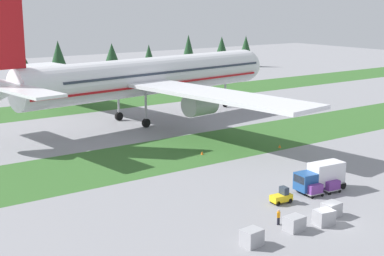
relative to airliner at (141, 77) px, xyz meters
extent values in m
plane|color=gray|center=(-10.28, -57.60, -9.12)|extent=(400.00, 400.00, 0.00)
cube|color=#336028|center=(-10.28, -23.34, -9.11)|extent=(320.00, 17.59, 0.01)
cube|color=#336028|center=(-10.28, 23.84, -9.11)|extent=(320.00, 17.59, 0.01)
cylinder|color=silver|center=(1.92, 0.25, -0.03)|extent=(57.09, 14.67, 7.42)
sphere|color=silver|center=(29.99, 3.90, -0.03)|extent=(7.27, 7.27, 7.27)
cube|color=red|center=(1.92, 0.25, -1.33)|extent=(55.74, 14.63, 0.36)
cube|color=#283342|center=(5.34, 0.70, 0.90)|extent=(50.26, 13.85, 0.44)
cube|color=silver|center=(-4.43, 22.31, -0.77)|extent=(13.80, 38.81, 0.67)
cylinder|color=#A3A3A8|center=(-2.36, 16.83, -3.21)|extent=(6.00, 4.76, 4.08)
cube|color=silver|center=(1.43, -22.70, -0.77)|extent=(13.80, 38.81, 0.67)
cylinder|color=#A3A3A8|center=(2.03, -16.88, -3.21)|extent=(6.00, 4.76, 4.08)
cube|color=silver|center=(-27.02, -12.72, 1.09)|extent=(6.77, 14.34, 0.47)
cylinder|color=#A3A3A8|center=(23.83, 3.10, -4.83)|extent=(0.44, 0.44, 7.38)
cylinder|color=black|center=(23.83, 3.10, -8.52)|extent=(1.24, 0.57, 1.20)
cylinder|color=#A3A3A8|center=(-3.07, 4.09, -4.70)|extent=(0.44, 0.44, 7.13)
cylinder|color=black|center=(-3.07, 4.09, -8.27)|extent=(1.76, 0.81, 1.70)
cylinder|color=#A3A3A8|center=(-1.92, -4.74, -4.70)|extent=(0.44, 0.44, 7.13)
cylinder|color=black|center=(-1.92, -4.74, -8.27)|extent=(1.76, 0.81, 1.70)
cube|color=yellow|center=(-10.18, -49.96, -8.43)|extent=(2.72, 1.55, 0.77)
cube|color=#283342|center=(-9.80, -49.99, -7.60)|extent=(0.80, 1.16, 0.90)
cylinder|color=black|center=(-11.14, -50.41, -8.82)|extent=(0.62, 0.26, 0.60)
cylinder|color=black|center=(-11.03, -49.32, -8.82)|extent=(0.62, 0.26, 0.60)
cylinder|color=black|center=(-9.33, -50.59, -8.82)|extent=(0.62, 0.26, 0.60)
cylinder|color=black|center=(-9.22, -49.50, -8.82)|extent=(0.62, 0.26, 0.60)
cube|color=#A3A3A8|center=(-5.11, -50.46, -8.72)|extent=(2.34, 1.71, 0.10)
cube|color=#70388E|center=(-5.11, -50.46, -8.12)|extent=(2.06, 1.51, 1.10)
cylinder|color=black|center=(-6.01, -51.07, -8.92)|extent=(0.41, 0.16, 0.40)
cylinder|color=black|center=(-5.87, -49.69, -8.92)|extent=(0.41, 0.16, 0.40)
cylinder|color=black|center=(-4.34, -51.23, -8.92)|extent=(0.41, 0.16, 0.40)
cylinder|color=black|center=(-4.21, -49.86, -8.92)|extent=(0.41, 0.16, 0.40)
cube|color=#A3A3A8|center=(-2.22, -50.75, -8.72)|extent=(2.34, 1.71, 0.10)
cube|color=#70388E|center=(-2.22, -50.75, -8.12)|extent=(2.06, 1.51, 1.10)
cylinder|color=black|center=(-3.12, -51.35, -8.92)|extent=(0.41, 0.16, 0.40)
cylinder|color=black|center=(-2.99, -49.98, -8.92)|extent=(0.41, 0.16, 0.40)
cylinder|color=black|center=(-1.46, -51.52, -8.92)|extent=(0.41, 0.16, 0.40)
cylinder|color=black|center=(-1.32, -50.15, -8.92)|extent=(0.41, 0.16, 0.40)
cube|color=#1E4C8E|center=(-5.28, -49.22, -7.54)|extent=(2.43, 2.52, 2.20)
cube|color=#283342|center=(-6.33, -49.11, -7.10)|extent=(0.30, 2.07, 0.97)
cube|color=silver|center=(-1.95, -49.57, -6.94)|extent=(4.72, 2.76, 2.80)
cylinder|color=black|center=(-5.60, -50.19, -8.64)|extent=(0.99, 0.40, 0.96)
cylinder|color=black|center=(-5.39, -48.20, -8.64)|extent=(0.99, 0.40, 0.96)
cylinder|color=black|center=(-1.16, -50.66, -8.64)|extent=(0.99, 0.40, 0.96)
cylinder|color=black|center=(-0.94, -48.67, -8.64)|extent=(0.99, 0.40, 0.96)
cylinder|color=black|center=(-0.04, -50.78, -8.64)|extent=(0.99, 0.40, 0.96)
cylinder|color=black|center=(0.17, -48.79, -8.64)|extent=(0.99, 0.40, 0.96)
cylinder|color=black|center=(-15.01, -54.58, -8.69)|extent=(0.18, 0.18, 0.85)
cylinder|color=black|center=(-15.22, -54.62, -8.69)|extent=(0.18, 0.18, 0.85)
cylinder|color=orange|center=(-15.11, -54.60, -7.96)|extent=(0.36, 0.36, 0.62)
sphere|color=tan|center=(-15.11, -54.60, -7.50)|extent=(0.24, 0.24, 0.24)
cylinder|color=orange|center=(-14.89, -54.55, -7.99)|extent=(0.10, 0.10, 0.58)
cylinder|color=orange|center=(-15.34, -54.64, -7.99)|extent=(0.10, 0.10, 0.58)
cylinder|color=black|center=(-0.40, -46.73, -8.69)|extent=(0.18, 0.18, 0.85)
cylinder|color=black|center=(-0.21, -46.84, -8.69)|extent=(0.18, 0.18, 0.85)
cylinder|color=orange|center=(-0.30, -46.78, -7.96)|extent=(0.36, 0.36, 0.62)
sphere|color=tan|center=(-0.30, -46.78, -7.50)|extent=(0.24, 0.24, 0.24)
cylinder|color=orange|center=(-0.50, -46.66, -7.99)|extent=(0.10, 0.10, 0.58)
cylinder|color=orange|center=(-0.11, -46.90, -7.99)|extent=(0.10, 0.10, 0.58)
cube|color=#A3A3A8|center=(-21.00, -56.93, -8.27)|extent=(2.14, 1.78, 1.70)
cube|color=#A3A3A8|center=(-14.85, -56.70, -8.33)|extent=(2.05, 1.67, 1.58)
cube|color=#A3A3A8|center=(-11.09, -57.40, -8.28)|extent=(2.19, 1.84, 1.67)
cube|color=#A3A3A8|center=(-8.56, -56.24, -8.31)|extent=(2.08, 1.70, 1.61)
cone|color=orange|center=(-4.88, -26.88, -8.83)|extent=(0.44, 0.44, 0.56)
cone|color=orange|center=(8.16, -30.83, -8.86)|extent=(0.44, 0.44, 0.52)
cylinder|color=#4C3823|center=(-1.76, 63.75, -7.48)|extent=(0.70, 0.70, 3.27)
cone|color=#1E4223|center=(-1.76, 63.75, -2.95)|extent=(5.10, 5.10, 5.80)
cylinder|color=#4C3823|center=(9.65, 65.96, -7.34)|extent=(0.70, 0.70, 3.55)
cone|color=#1E4223|center=(9.65, 65.96, -1.18)|extent=(5.32, 5.32, 8.78)
cylinder|color=#4C3823|center=(26.66, 63.96, -7.29)|extent=(0.70, 0.70, 3.66)
cone|color=#1E4223|center=(26.66, 63.96, -1.81)|extent=(5.29, 5.29, 7.30)
cylinder|color=#4C3823|center=(39.97, 63.45, -7.28)|extent=(0.70, 0.70, 3.68)
cone|color=#1E4223|center=(39.97, 63.45, -2.27)|extent=(3.72, 3.72, 6.34)
cylinder|color=#4C3823|center=(55.94, 63.48, -7.23)|extent=(0.70, 0.70, 3.78)
cone|color=#1E4223|center=(55.94, 63.48, -0.85)|extent=(4.51, 4.51, 8.98)
cylinder|color=#4C3823|center=(70.48, 63.39, -7.12)|extent=(0.70, 0.70, 3.99)
cone|color=#1E4223|center=(70.48, 63.39, -1.32)|extent=(4.81, 4.81, 7.62)
cylinder|color=#4C3823|center=(82.50, 64.09, -7.81)|extent=(0.70, 0.70, 2.61)
cone|color=#1E4223|center=(82.50, 64.09, -2.09)|extent=(5.23, 5.23, 8.85)
camera|label=1|loc=(-55.53, -95.32, 14.31)|focal=52.33mm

